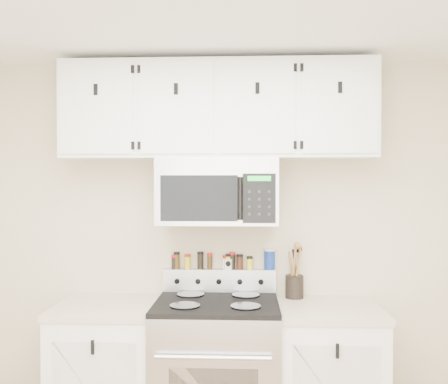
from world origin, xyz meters
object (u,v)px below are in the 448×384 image
range (217,375)px  utensil_crock (294,285)px  salt_canister (270,259)px  microwave (218,191)px

range → utensil_crock: utensil_crock is taller
salt_canister → microwave: bearing=-155.4°
utensil_crock → salt_canister: utensil_crock is taller
range → salt_canister: size_ratio=8.15×
utensil_crock → salt_canister: bearing=162.8°
microwave → utensil_crock: (0.50, 0.11, -0.62)m
microwave → salt_canister: microwave is taller
range → salt_canister: bearing=39.7°
range → utensil_crock: bearing=24.8°
range → microwave: 1.15m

